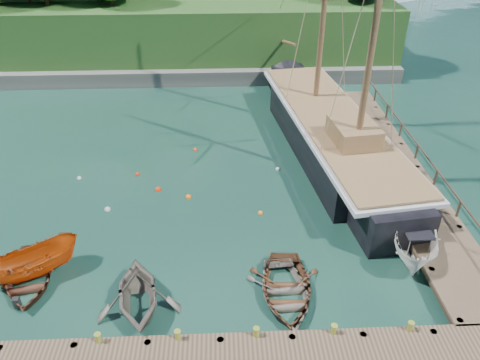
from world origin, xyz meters
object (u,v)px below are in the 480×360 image
object	(u,v)px
rowboat_0	(30,282)
rowboat_3	(284,299)
rowboat_2	(286,295)
cabin_boat_white	(411,253)
rowboat_1	(140,309)
schooner	(332,139)
motorboat_orange	(36,275)

from	to	relation	value
rowboat_0	rowboat_3	bearing A→B (deg)	-19.36
rowboat_2	rowboat_3	distance (m)	0.27
rowboat_0	cabin_boat_white	xyz separation A→B (m)	(18.00, 1.15, 0.00)
rowboat_1	rowboat_3	distance (m)	6.24
rowboat_2	schooner	world-z (taller)	schooner
cabin_boat_white	rowboat_2	bearing A→B (deg)	-140.42
rowboat_0	rowboat_2	distance (m)	11.59
rowboat_2	motorboat_orange	distance (m)	11.52
rowboat_2	schooner	bearing A→B (deg)	73.65
rowboat_2	rowboat_1	bearing A→B (deg)	-171.65
rowboat_1	cabin_boat_white	xyz separation A→B (m)	(12.81, 2.96, 0.00)
rowboat_1	cabin_boat_white	world-z (taller)	rowboat_1
rowboat_1	motorboat_orange	bearing A→B (deg)	145.77
motorboat_orange	schooner	size ratio (longest dim) A/B	0.16
motorboat_orange	rowboat_2	bearing A→B (deg)	-128.20
motorboat_orange	rowboat_3	bearing A→B (deg)	-129.53
motorboat_orange	schooner	distance (m)	19.22
rowboat_1	rowboat_3	size ratio (longest dim) A/B	0.97
rowboat_0	rowboat_2	size ratio (longest dim) A/B	0.96
motorboat_orange	schooner	bearing A→B (deg)	-85.70
rowboat_0	cabin_boat_white	distance (m)	18.04
rowboat_0	cabin_boat_white	bearing A→B (deg)	-7.92
rowboat_1	cabin_boat_white	size ratio (longest dim) A/B	0.77
motorboat_orange	rowboat_0	bearing A→B (deg)	134.39
rowboat_0	rowboat_1	world-z (taller)	rowboat_1
motorboat_orange	schooner	xyz separation A→B (m)	(15.95, 10.68, 1.08)
rowboat_3	cabin_boat_white	bearing A→B (deg)	18.74
rowboat_0	schooner	bearing A→B (deg)	23.08
schooner	rowboat_0	bearing A→B (deg)	-152.88
rowboat_0	cabin_boat_white	size ratio (longest dim) A/B	0.81
cabin_boat_white	rowboat_1	bearing A→B (deg)	-148.16
cabin_boat_white	rowboat_0	bearing A→B (deg)	-157.51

